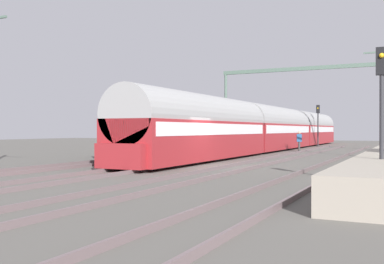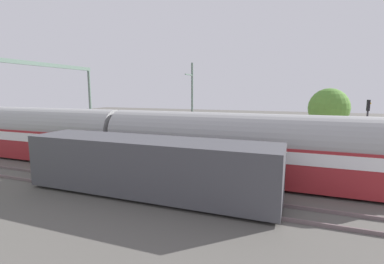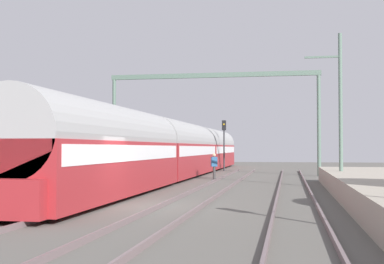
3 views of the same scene
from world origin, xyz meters
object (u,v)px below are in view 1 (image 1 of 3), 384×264
(passenger_train, at_px, (275,128))
(person_crossing, at_px, (299,140))
(freight_car, at_px, (171,135))
(railway_signal_near, at_px, (382,96))
(catenary_gantry, at_px, (303,87))
(railway_signal_far, at_px, (318,120))

(passenger_train, xyz_separation_m, person_crossing, (2.79, -2.64, -0.94))
(freight_car, relative_size, person_crossing, 7.51)
(passenger_train, relative_size, freight_car, 3.78)
(railway_signal_near, height_order, catenary_gantry, catenary_gantry)
(railway_signal_near, bearing_deg, freight_car, 139.75)
(freight_car, height_order, catenary_gantry, catenary_gantry)
(person_crossing, xyz_separation_m, catenary_gantry, (-0.82, 5.32, 4.86))
(person_crossing, distance_m, railway_signal_near, 23.67)
(passenger_train, distance_m, catenary_gantry, 5.14)
(freight_car, bearing_deg, passenger_train, 72.71)
(freight_car, distance_m, person_crossing, 12.12)
(freight_car, relative_size, catenary_gantry, 0.80)
(freight_car, relative_size, railway_signal_near, 2.86)
(person_crossing, bearing_deg, passenger_train, -63.48)
(railway_signal_near, bearing_deg, passenger_train, 112.85)
(passenger_train, height_order, freight_car, passenger_train)
(freight_car, xyz_separation_m, person_crossing, (6.75, 10.06, -0.44))
(person_crossing, height_order, catenary_gantry, catenary_gantry)
(railway_signal_far, bearing_deg, passenger_train, -100.50)
(railway_signal_near, xyz_separation_m, railway_signal_far, (-8.59, 35.29, 0.03))
(passenger_train, relative_size, person_crossing, 28.44)
(freight_car, relative_size, railway_signal_far, 2.83)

